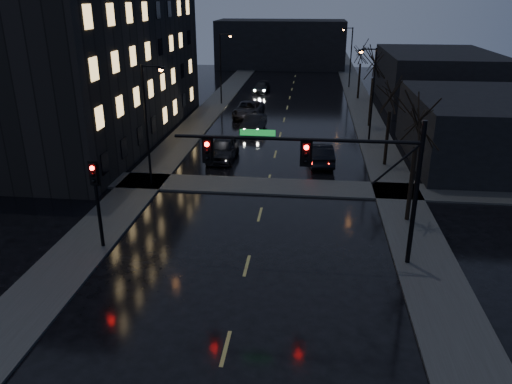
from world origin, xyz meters
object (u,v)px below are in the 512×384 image
(oncoming_car_a, at_px, (223,148))
(oncoming_car_c, at_px, (249,109))
(oncoming_car_b, at_px, (254,123))
(lead_car, at_px, (320,154))
(oncoming_car_d, at_px, (261,88))

(oncoming_car_a, distance_m, oncoming_car_c, 14.66)
(oncoming_car_b, bearing_deg, oncoming_car_c, 108.95)
(oncoming_car_c, relative_size, lead_car, 1.22)
(oncoming_car_a, bearing_deg, oncoming_car_c, 90.80)
(oncoming_car_a, distance_m, lead_car, 7.53)
(oncoming_car_a, bearing_deg, oncoming_car_d, 91.37)
(oncoming_car_a, relative_size, lead_car, 1.05)
(oncoming_car_d, distance_m, lead_car, 30.15)
(oncoming_car_b, xyz_separation_m, oncoming_car_c, (-1.21, 5.77, 0.05))
(oncoming_car_d, relative_size, lead_car, 0.93)
(oncoming_car_b, relative_size, oncoming_car_c, 0.79)
(oncoming_car_a, height_order, oncoming_car_b, oncoming_car_a)
(oncoming_car_b, height_order, lead_car, lead_car)
(oncoming_car_b, bearing_deg, oncoming_car_a, -91.77)
(oncoming_car_a, relative_size, oncoming_car_d, 1.13)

